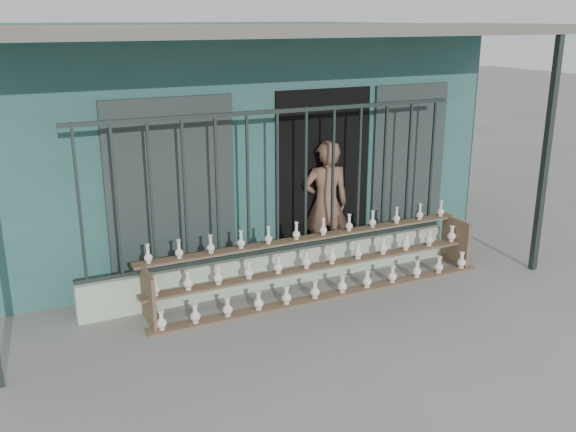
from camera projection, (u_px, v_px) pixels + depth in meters
name	position (u px, v px, depth m)	size (l,w,h in m)	color
ground	(327.00, 325.00, 7.15)	(60.00, 60.00, 0.00)	slate
workshop_building	(201.00, 126.00, 10.31)	(7.40, 6.60, 3.21)	#295752
parapet_wall	(278.00, 267.00, 8.21)	(5.00, 0.20, 0.45)	#B0C7AA
security_fence	(277.00, 182.00, 7.87)	(5.00, 0.04, 1.80)	#283330
shelf_rack	(320.00, 264.00, 7.97)	(4.50, 0.68, 0.85)	brown
elderly_woman	(326.00, 204.00, 8.66)	(0.64, 0.42, 1.75)	brown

